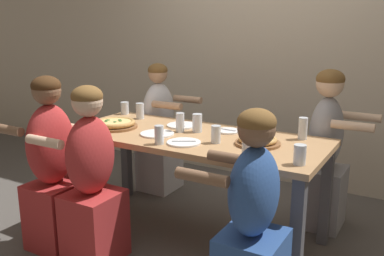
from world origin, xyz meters
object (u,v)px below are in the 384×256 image
at_px(drinking_glass_g, 303,130).
at_px(drinking_glass_a, 216,135).
at_px(drinking_glass_e, 180,122).
at_px(drinking_glass_i, 248,148).
at_px(pizza_board_second, 258,141).
at_px(drinking_glass_c, 125,109).
at_px(empty_plate_d, 184,142).
at_px(diner_near_left, 53,172).
at_px(empty_plate_b, 228,131).
at_px(drinking_glass_h, 197,124).
at_px(drinking_glass_d, 140,112).
at_px(empty_plate_a, 157,134).
at_px(diner_far_right, 325,156).
at_px(drinking_glass_b, 159,136).
at_px(drinking_glass_f, 300,155).
at_px(diner_far_left, 159,134).
at_px(diner_near_midleft, 92,183).
at_px(empty_plate_c, 182,125).
at_px(diner_near_right, 252,225).
at_px(pizza_board_main, 115,124).

bearing_deg(drinking_glass_g, drinking_glass_a, -141.07).
height_order(drinking_glass_e, drinking_glass_i, drinking_glass_e).
height_order(pizza_board_second, drinking_glass_c, drinking_glass_c).
distance_m(empty_plate_d, drinking_glass_c, 1.06).
bearing_deg(drinking_glass_a, drinking_glass_g, 38.93).
bearing_deg(drinking_glass_c, drinking_glass_i, -23.44).
bearing_deg(diner_near_left, pizza_board_second, -62.86).
xyz_separation_m(empty_plate_b, drinking_glass_e, (-0.30, -0.18, 0.06)).
xyz_separation_m(empty_plate_b, drinking_glass_h, (-0.19, -0.12, 0.05)).
bearing_deg(drinking_glass_a, drinking_glass_h, 142.29).
bearing_deg(drinking_glass_d, drinking_glass_g, 1.70).
xyz_separation_m(empty_plate_b, drinking_glass_c, (-1.04, 0.11, 0.04)).
xyz_separation_m(pizza_board_second, empty_plate_a, (-0.71, -0.12, -0.02)).
height_order(pizza_board_second, drinking_glass_h, drinking_glass_h).
height_order(drinking_glass_i, diner_far_right, diner_far_right).
xyz_separation_m(drinking_glass_c, drinking_glass_i, (1.40, -0.60, 0.01)).
relative_size(drinking_glass_i, diner_near_left, 0.12).
relative_size(drinking_glass_b, drinking_glass_e, 0.89).
distance_m(drinking_glass_c, drinking_glass_i, 1.52).
height_order(drinking_glass_a, drinking_glass_f, drinking_glass_a).
bearing_deg(diner_far_right, diner_far_left, -90.00).
bearing_deg(drinking_glass_c, pizza_board_second, -13.23).
height_order(drinking_glass_c, diner_near_midleft, diner_near_midleft).
distance_m(empty_plate_b, diner_near_left, 1.25).
xyz_separation_m(drinking_glass_f, drinking_glass_i, (-0.30, -0.03, 0.00)).
distance_m(drinking_glass_c, drinking_glass_e, 0.79).
relative_size(empty_plate_c, diner_far_right, 0.20).
relative_size(empty_plate_d, drinking_glass_g, 1.49).
xyz_separation_m(drinking_glass_a, diner_near_right, (0.48, -0.52, -0.30)).
bearing_deg(pizza_board_second, pizza_board_main, -174.40).
bearing_deg(drinking_glass_i, drinking_glass_h, 145.55).
bearing_deg(drinking_glass_f, diner_near_midleft, -163.41).
height_order(empty_plate_a, drinking_glass_b, drinking_glass_b).
relative_size(pizza_board_main, empty_plate_c, 1.39).
xyz_separation_m(drinking_glass_a, drinking_glass_g, (0.46, 0.38, 0.01)).
xyz_separation_m(empty_plate_a, drinking_glass_c, (-0.64, 0.44, 0.04)).
relative_size(pizza_board_second, drinking_glass_g, 1.97).
relative_size(drinking_glass_g, drinking_glass_h, 1.13).
relative_size(empty_plate_a, empty_plate_b, 1.33).
height_order(empty_plate_a, empty_plate_c, same).
distance_m(empty_plate_a, drinking_glass_h, 0.30).
distance_m(drinking_glass_c, drinking_glass_g, 1.56).
bearing_deg(diner_near_midleft, drinking_glass_b, -45.05).
height_order(drinking_glass_g, diner_near_left, diner_near_left).
bearing_deg(pizza_board_second, drinking_glass_c, 166.77).
height_order(pizza_board_second, diner_far_right, diner_far_right).
bearing_deg(empty_plate_c, drinking_glass_a, -33.71).
relative_size(drinking_glass_c, drinking_glass_e, 0.75).
relative_size(pizza_board_second, drinking_glass_a, 2.53).
xyz_separation_m(drinking_glass_d, drinking_glass_e, (0.51, -0.20, 0.01)).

